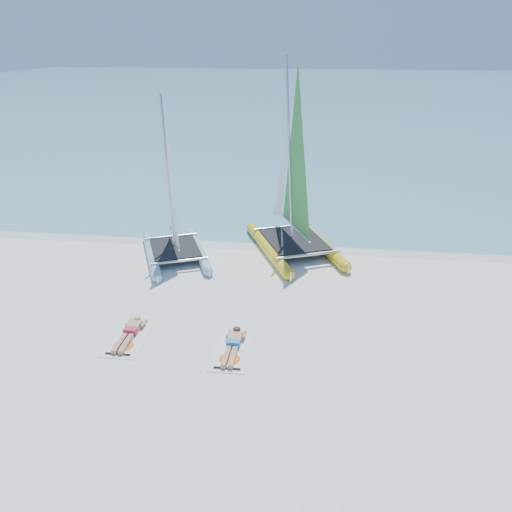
{
  "coord_description": "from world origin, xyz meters",
  "views": [
    {
      "loc": [
        2.38,
        -13.09,
        7.75
      ],
      "look_at": [
        0.55,
        1.2,
        1.36
      ],
      "focal_mm": 35.0,
      "sensor_mm": 36.0,
      "label": 1
    }
  ],
  "objects_px": {
    "catamaran_blue": "(172,211)",
    "sunbather_b": "(233,344)",
    "towel_a": "(128,339)",
    "catamaran_yellow": "(291,190)",
    "towel_b": "(232,352)",
    "sunbather_a": "(130,332)"
  },
  "relations": [
    {
      "from": "catamaran_blue",
      "to": "towel_a",
      "type": "relative_size",
      "value": 3.28
    },
    {
      "from": "sunbather_a",
      "to": "sunbather_b",
      "type": "xyz_separation_m",
      "value": [
        2.98,
        -0.24,
        0.0
      ]
    },
    {
      "from": "catamaran_yellow",
      "to": "towel_a",
      "type": "xyz_separation_m",
      "value": [
        -4.01,
        -7.36,
        -2.3
      ]
    },
    {
      "from": "catamaran_yellow",
      "to": "sunbather_a",
      "type": "bearing_deg",
      "value": -142.52
    },
    {
      "from": "catamaran_yellow",
      "to": "sunbather_b",
      "type": "xyz_separation_m",
      "value": [
        -1.03,
        -7.42,
        -2.19
      ]
    },
    {
      "from": "towel_b",
      "to": "catamaran_blue",
      "type": "bearing_deg",
      "value": 118.4
    },
    {
      "from": "catamaran_blue",
      "to": "catamaran_yellow",
      "type": "height_order",
      "value": "catamaran_yellow"
    },
    {
      "from": "catamaran_yellow",
      "to": "towel_b",
      "type": "relative_size",
      "value": 3.97
    },
    {
      "from": "catamaran_blue",
      "to": "sunbather_a",
      "type": "xyz_separation_m",
      "value": [
        0.26,
        -5.55,
        -1.69
      ]
    },
    {
      "from": "sunbather_a",
      "to": "towel_b",
      "type": "relative_size",
      "value": 0.93
    },
    {
      "from": "catamaran_blue",
      "to": "towel_a",
      "type": "bearing_deg",
      "value": -110.79
    },
    {
      "from": "catamaran_blue",
      "to": "towel_b",
      "type": "relative_size",
      "value": 3.28
    },
    {
      "from": "catamaran_blue",
      "to": "towel_a",
      "type": "xyz_separation_m",
      "value": [
        0.26,
        -5.74,
        -1.8
      ]
    },
    {
      "from": "sunbather_a",
      "to": "catamaran_blue",
      "type": "bearing_deg",
      "value": 92.68
    },
    {
      "from": "sunbather_a",
      "to": "sunbather_b",
      "type": "height_order",
      "value": "same"
    },
    {
      "from": "towel_b",
      "to": "sunbather_b",
      "type": "xyz_separation_m",
      "value": [
        -0.0,
        0.19,
        0.11
      ]
    },
    {
      "from": "catamaran_blue",
      "to": "sunbather_b",
      "type": "xyz_separation_m",
      "value": [
        3.24,
        -5.8,
        -1.69
      ]
    },
    {
      "from": "catamaran_yellow",
      "to": "towel_a",
      "type": "height_order",
      "value": "catamaran_yellow"
    },
    {
      "from": "catamaran_blue",
      "to": "towel_a",
      "type": "distance_m",
      "value": 6.03
    },
    {
      "from": "catamaran_blue",
      "to": "catamaran_yellow",
      "type": "relative_size",
      "value": 0.83
    },
    {
      "from": "towel_a",
      "to": "catamaran_blue",
      "type": "bearing_deg",
      "value": 92.59
    },
    {
      "from": "towel_a",
      "to": "sunbather_b",
      "type": "height_order",
      "value": "sunbather_b"
    }
  ]
}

